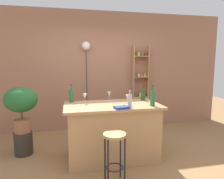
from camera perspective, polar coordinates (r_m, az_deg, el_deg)
ground at (r=3.35m, az=1.23°, el=-21.08°), size 12.00×12.00×0.00m
back_wall at (r=4.85m, az=-4.08°, el=5.27°), size 6.40×0.10×2.80m
kitchen_counter at (r=3.42m, az=0.06°, el=-11.81°), size 1.57×0.83×0.93m
bar_stool at (r=2.74m, az=0.74°, el=-16.18°), size 0.30×0.30×0.69m
spice_shelf at (r=4.99m, az=8.02°, el=0.45°), size 0.39×0.17×2.01m
plant_stool at (r=3.96m, az=-23.96°, el=-13.81°), size 0.31×0.31×0.40m
potted_plant at (r=3.76m, az=-24.58°, el=-3.43°), size 0.55×0.50×0.80m
bottle_olive_oil at (r=3.66m, az=8.87°, el=-1.47°), size 0.07×0.07×0.28m
bottle_wine_red at (r=3.01m, az=5.10°, el=-3.25°), size 0.06×0.06×0.30m
bottle_vinegar at (r=3.53m, az=-11.51°, el=-1.62°), size 0.08×0.08×0.32m
bottle_soda_blue at (r=3.23m, az=11.50°, el=-2.40°), size 0.08×0.08×0.33m
wine_glass_left at (r=3.26m, az=4.53°, el=-2.32°), size 0.07×0.07×0.16m
wine_glass_center at (r=3.58m, az=-0.80°, el=-1.38°), size 0.07×0.07×0.16m
wine_glass_right at (r=3.39m, az=-7.76°, el=-1.98°), size 0.07×0.07×0.16m
cookbook at (r=3.00m, az=2.72°, el=-5.15°), size 0.23×0.18×0.03m
pendant_globe_light at (r=4.72m, az=-7.42°, el=11.84°), size 0.20×0.20×2.08m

